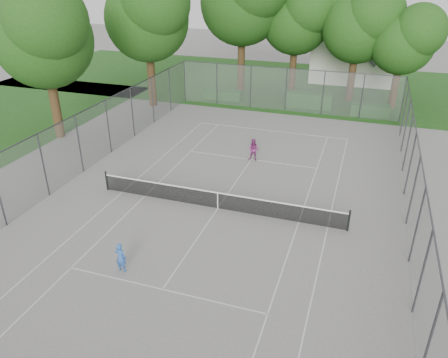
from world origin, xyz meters
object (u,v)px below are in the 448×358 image
(house, at_px, (357,39))
(girl_player, at_px, (121,257))
(woman_player, at_px, (254,150))
(tennis_net, at_px, (218,200))

(house, xyz_separation_m, girl_player, (-6.60, -35.55, -3.45))
(woman_player, bearing_deg, house, 81.05)
(house, bearing_deg, tennis_net, -98.73)
(house, xyz_separation_m, woman_player, (-4.40, -23.32, -3.40))
(tennis_net, distance_m, house, 30.23)
(tennis_net, relative_size, house, 1.26)
(tennis_net, distance_m, woman_player, 6.36)
(girl_player, distance_m, woman_player, 12.43)
(girl_player, relative_size, woman_player, 0.92)
(tennis_net, distance_m, girl_player, 6.23)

